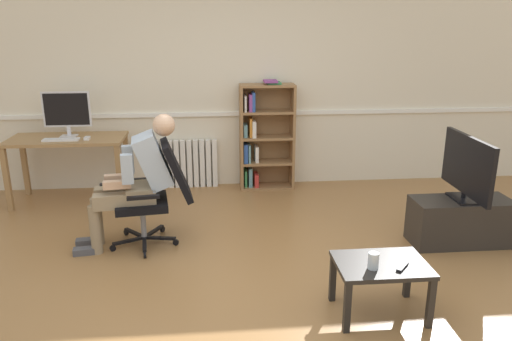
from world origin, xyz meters
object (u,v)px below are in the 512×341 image
object	(u,v)px
person_seated	(136,178)
tv_stand	(460,221)
office_chair	(158,190)
drinking_glass	(373,261)
imac_monitor	(67,111)
spare_remote	(402,267)
keyboard	(61,140)
coffee_table	(381,271)
computer_mouse	(87,138)
bookshelf	(263,137)
tv_screen	(467,167)
computer_desk	(68,147)
radiator	(187,164)

from	to	relation	value
person_seated	tv_stand	world-z (taller)	person_seated
office_chair	drinking_glass	size ratio (longest dim) A/B	8.42
imac_monitor	spare_remote	xyz separation A→B (m)	(2.90, -2.77, -0.64)
imac_monitor	office_chair	xyz separation A→B (m)	(1.12, -1.34, -0.52)
keyboard	coffee_table	size ratio (longest dim) A/B	0.61
tv_stand	drinking_glass	world-z (taller)	drinking_glass
spare_remote	computer_mouse	bearing A→B (deg)	176.49
office_chair	imac_monitor	bearing A→B (deg)	-147.64
office_chair	spare_remote	size ratio (longest dim) A/B	6.53
bookshelf	person_seated	bearing A→B (deg)	-130.01
imac_monitor	keyboard	distance (m)	0.36
bookshelf	coffee_table	world-z (taller)	bookshelf
keyboard	bookshelf	size ratio (longest dim) A/B	0.29
keyboard	tv_screen	distance (m)	4.20
computer_desk	office_chair	xyz separation A→B (m)	(1.13, -1.26, -0.12)
keyboard	person_seated	distance (m)	1.50
keyboard	computer_mouse	xyz separation A→B (m)	(0.28, 0.02, 0.01)
keyboard	coffee_table	world-z (taller)	keyboard
spare_remote	keyboard	bearing A→B (deg)	179.54
person_seated	drinking_glass	bearing A→B (deg)	44.15
tv_screen	keyboard	bearing A→B (deg)	71.99
computer_desk	imac_monitor	world-z (taller)	imac_monitor
coffee_table	drinking_glass	size ratio (longest dim) A/B	5.48
computer_desk	person_seated	world-z (taller)	person_seated
person_seated	spare_remote	world-z (taller)	person_seated
computer_desk	spare_remote	size ratio (longest dim) A/B	8.56
spare_remote	coffee_table	bearing A→B (deg)	-177.24
radiator	drinking_glass	size ratio (longest dim) A/B	6.62
bookshelf	spare_remote	bearing A→B (deg)	-77.98
imac_monitor	spare_remote	size ratio (longest dim) A/B	3.53
imac_monitor	radiator	distance (m)	1.53
computer_desk	drinking_glass	xyz separation A→B (m)	(2.71, -2.68, -0.19)
computer_desk	person_seated	xyz separation A→B (m)	(0.95, -1.29, 0.01)
computer_mouse	office_chair	world-z (taller)	office_chair
computer_desk	person_seated	bearing A→B (deg)	-53.69
computer_desk	computer_mouse	world-z (taller)	computer_mouse
computer_mouse	drinking_glass	xyz separation A→B (m)	(2.45, -2.56, -0.31)
computer_desk	keyboard	world-z (taller)	keyboard
tv_screen	bookshelf	bearing A→B (deg)	43.76
office_chair	coffee_table	distance (m)	2.15
computer_mouse	drinking_glass	bearing A→B (deg)	-46.30
computer_desk	keyboard	xyz separation A→B (m)	(-0.02, -0.14, 0.12)
office_chair	tv_screen	distance (m)	2.83
person_seated	tv_screen	distance (m)	3.01
office_chair	tv_stand	distance (m)	2.84
imac_monitor	bookshelf	size ratio (longest dim) A/B	0.39
tv_screen	spare_remote	world-z (taller)	tv_screen
imac_monitor	coffee_table	xyz separation A→B (m)	(2.78, -2.68, -0.71)
office_chair	tv_stand	xyz separation A→B (m)	(2.81, -0.27, -0.31)
imac_monitor	person_seated	size ratio (longest dim) A/B	0.43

